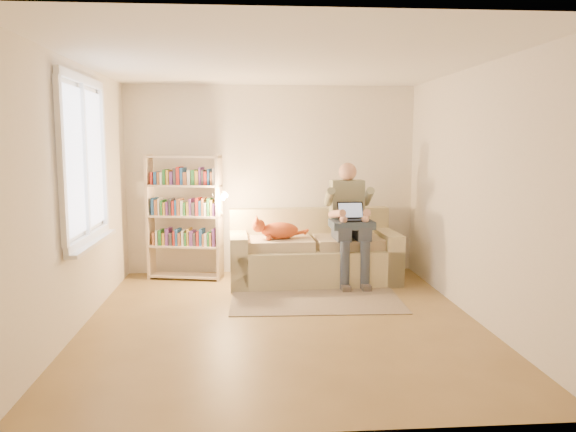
{
  "coord_description": "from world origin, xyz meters",
  "views": [
    {
      "loc": [
        -0.37,
        -5.57,
        1.83
      ],
      "look_at": [
        0.14,
        1.0,
        0.96
      ],
      "focal_mm": 35.0,
      "sensor_mm": 36.0,
      "label": 1
    }
  ],
  "objects": [
    {
      "name": "wall_right",
      "position": [
        2.0,
        0.0,
        1.3
      ],
      "size": [
        0.02,
        4.5,
        2.6
      ],
      "primitive_type": "cube",
      "color": "silver",
      "rests_on": "floor"
    },
    {
      "name": "window",
      "position": [
        -1.95,
        0.2,
        1.38
      ],
      "size": [
        0.12,
        1.52,
        1.69
      ],
      "color": "white",
      "rests_on": "wall_left"
    },
    {
      "name": "wall_left",
      "position": [
        -2.0,
        0.0,
        1.3
      ],
      "size": [
        0.02,
        4.5,
        2.6
      ],
      "primitive_type": "cube",
      "color": "silver",
      "rests_on": "floor"
    },
    {
      "name": "wall_back",
      "position": [
        0.0,
        2.25,
        1.3
      ],
      "size": [
        4.0,
        0.02,
        2.6
      ],
      "primitive_type": "cube",
      "color": "silver",
      "rests_on": "floor"
    },
    {
      "name": "sofa",
      "position": [
        0.52,
        1.69,
        0.34
      ],
      "size": [
        2.21,
        1.05,
        0.93
      ],
      "rotation": [
        0.0,
        0.0,
        0.03
      ],
      "color": "#C0B587",
      "rests_on": "floor"
    },
    {
      "name": "wall_front",
      "position": [
        0.0,
        -2.25,
        1.3
      ],
      "size": [
        4.0,
        0.02,
        2.6
      ],
      "primitive_type": "cube",
      "color": "silver",
      "rests_on": "floor"
    },
    {
      "name": "person",
      "position": [
        0.98,
        1.54,
        0.88
      ],
      "size": [
        0.45,
        0.7,
        1.56
      ],
      "rotation": [
        0.0,
        0.0,
        0.03
      ],
      "color": "gray",
      "rests_on": "sofa"
    },
    {
      "name": "cat",
      "position": [
        -0.0,
        1.53,
        0.71
      ],
      "size": [
        0.73,
        0.27,
        0.27
      ],
      "rotation": [
        0.0,
        0.0,
        0.03
      ],
      "color": "orange",
      "rests_on": "sofa"
    },
    {
      "name": "laptop",
      "position": [
        1.01,
        1.4,
        0.9
      ],
      "size": [
        0.34,
        0.32,
        0.27
      ],
      "rotation": [
        0.0,
        0.0,
        0.03
      ],
      "color": "black",
      "rests_on": "blanket"
    },
    {
      "name": "blanket",
      "position": [
        1.01,
        1.39,
        0.79
      ],
      "size": [
        0.54,
        0.45,
        0.1
      ],
      "primitive_type": "cube",
      "rotation": [
        0.0,
        0.0,
        0.03
      ],
      "color": "#2A3849",
      "rests_on": "person"
    },
    {
      "name": "floor",
      "position": [
        0.0,
        0.0,
        0.0
      ],
      "size": [
        4.5,
        4.5,
        0.0
      ],
      "primitive_type": "plane",
      "color": "olive",
      "rests_on": "ground"
    },
    {
      "name": "rug",
      "position": [
        0.44,
        0.71,
        0.01
      ],
      "size": [
        2.0,
        1.22,
        0.01
      ],
      "primitive_type": "cube",
      "rotation": [
        0.0,
        0.0,
        -0.03
      ],
      "color": "gray",
      "rests_on": "floor"
    },
    {
      "name": "ceiling",
      "position": [
        0.0,
        0.0,
        2.6
      ],
      "size": [
        4.0,
        4.5,
        0.02
      ],
      "primitive_type": "cube",
      "color": "white",
      "rests_on": "wall_back"
    },
    {
      "name": "bookshelf",
      "position": [
        -1.17,
        1.88,
        0.92
      ],
      "size": [
        1.09,
        0.52,
        1.66
      ],
      "rotation": [
        0.0,
        0.0,
        -0.21
      ],
      "color": "beige",
      "rests_on": "floor"
    }
  ]
}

